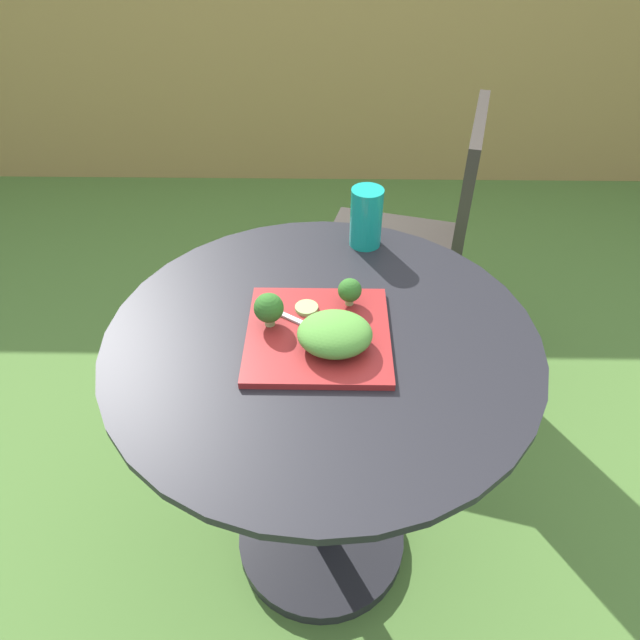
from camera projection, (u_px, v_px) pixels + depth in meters
ground_plane at (321, 541)px, 1.58m from camera, size 12.00×12.00×0.00m
bamboo_fence at (328, 36)px, 2.75m from camera, size 8.00×0.08×1.43m
patio_table at (322, 436)px, 1.29m from camera, size 0.82×0.82×0.75m
patio_chair at (423, 233)px, 1.78m from camera, size 0.54×0.54×0.90m
salad_plate at (318, 335)px, 1.08m from camera, size 0.27×0.27×0.01m
drinking_glass at (366, 220)px, 1.29m from camera, size 0.07×0.07×0.14m
fork at (300, 322)px, 1.09m from camera, size 0.14×0.10×0.00m
lettuce_mound at (335, 334)px, 1.03m from camera, size 0.13×0.12×0.06m
broccoli_floret_0 at (350, 291)px, 1.12m from camera, size 0.05×0.05×0.06m
broccoli_floret_1 at (269, 308)px, 1.07m from camera, size 0.06×0.06×0.07m
cucumber_slice_0 at (307, 308)px, 1.12m from camera, size 0.04×0.04×0.01m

